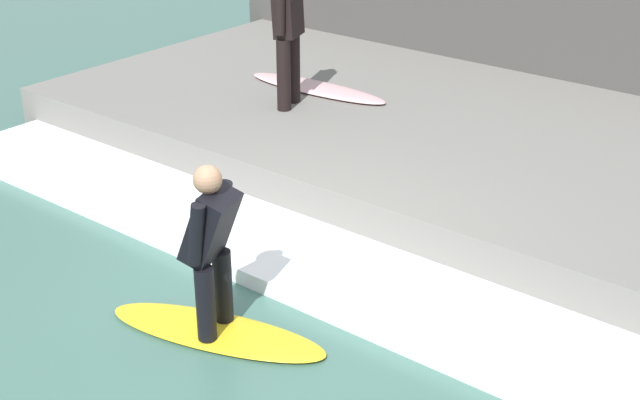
# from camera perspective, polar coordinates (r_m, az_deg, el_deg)

# --- Properties ---
(ground_plane) EXTENTS (28.00, 28.00, 0.00)m
(ground_plane) POSITION_cam_1_polar(r_m,az_deg,el_deg) (7.32, -3.44, -6.80)
(ground_plane) COLOR #426B60
(concrete_ledge) EXTENTS (4.40, 10.22, 0.49)m
(concrete_ledge) POSITION_cam_1_polar(r_m,az_deg,el_deg) (9.77, 10.15, 3.02)
(concrete_ledge) COLOR slate
(concrete_ledge) RESTS_ON ground_plane
(back_wall) EXTENTS (0.50, 10.74, 1.98)m
(back_wall) POSITION_cam_1_polar(r_m,az_deg,el_deg) (11.66, 16.41, 9.91)
(back_wall) COLOR #474442
(back_wall) RESTS_ON ground_plane
(wave_foam_crest) EXTENTS (1.15, 9.71, 0.14)m
(wave_foam_crest) POSITION_cam_1_polar(r_m,az_deg,el_deg) (7.73, -0.06, -4.24)
(wave_foam_crest) COLOR white
(wave_foam_crest) RESTS_ON ground_plane
(surfboard_riding) EXTENTS (1.02, 1.89, 0.06)m
(surfboard_riding) POSITION_cam_1_polar(r_m,az_deg,el_deg) (6.99, -6.64, -8.36)
(surfboard_riding) COLOR yellow
(surfboard_riding) RESTS_ON ground_plane
(surfer_riding) EXTENTS (0.50, 0.48, 1.36)m
(surfer_riding) POSITION_cam_1_polar(r_m,az_deg,el_deg) (6.59, -6.98, -2.66)
(surfer_riding) COLOR black
(surfer_riding) RESTS_ON surfboard_riding
(surfer_waiting_near) EXTENTS (0.53, 0.37, 1.63)m
(surfer_waiting_near) POSITION_cam_1_polar(r_m,az_deg,el_deg) (10.04, -2.07, 11.00)
(surfer_waiting_near) COLOR black
(surfer_waiting_near) RESTS_ON concrete_ledge
(surfboard_waiting_near) EXTENTS (0.54, 1.96, 0.06)m
(surfboard_waiting_near) POSITION_cam_1_polar(r_m,az_deg,el_deg) (10.81, -0.20, 7.19)
(surfboard_waiting_near) COLOR beige
(surfboard_waiting_near) RESTS_ON concrete_ledge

